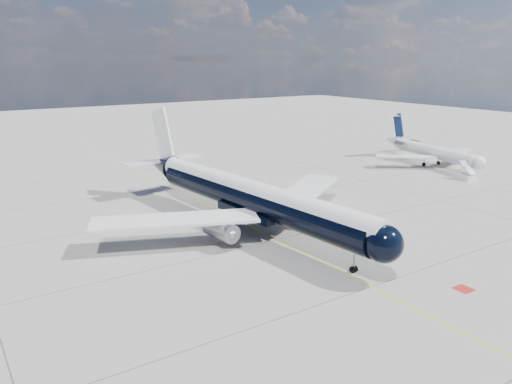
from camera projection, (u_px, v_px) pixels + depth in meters
ground at (199, 200)px, 74.48m from camera, size 320.00×320.00×0.00m
taxiway_centerline at (215, 208)px, 70.45m from camera, size 0.16×160.00×0.01m
red_marking at (464, 289)px, 45.86m from camera, size 1.60×1.60×0.01m
main_airliner at (247, 196)px, 61.18m from camera, size 38.44×47.00×13.57m
regional_jet at (429, 150)px, 98.78m from camera, size 23.58×27.42×9.33m
boarding_stair at (466, 176)px, 87.04m from camera, size 2.96×3.46×3.39m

